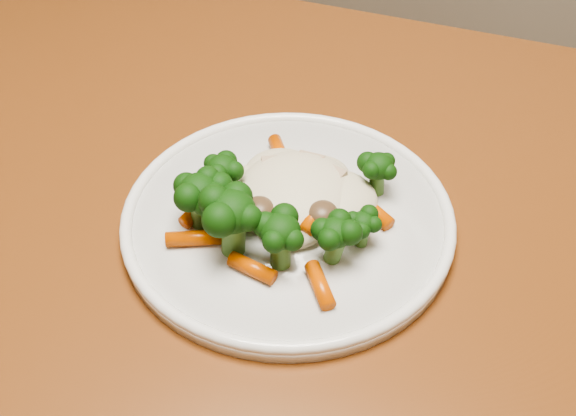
% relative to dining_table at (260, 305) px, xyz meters
% --- Properties ---
extents(dining_table, '(1.21, 0.90, 0.75)m').
position_rel_dining_table_xyz_m(dining_table, '(0.00, 0.00, 0.00)').
color(dining_table, brown).
rests_on(dining_table, ground).
extents(plate, '(0.27, 0.27, 0.01)m').
position_rel_dining_table_xyz_m(plate, '(0.03, 0.01, 0.12)').
color(plate, white).
rests_on(plate, dining_table).
extents(meal, '(0.16, 0.16, 0.05)m').
position_rel_dining_table_xyz_m(meal, '(0.02, -0.00, 0.14)').
color(meal, beige).
rests_on(meal, plate).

